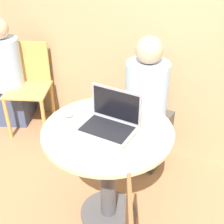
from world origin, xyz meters
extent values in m
plane|color=#9E704C|center=(0.00, 0.00, 0.00)|extent=(12.00, 12.00, 0.00)
cube|color=tan|center=(0.00, 0.95, 1.30)|extent=(7.00, 0.05, 2.60)
cylinder|color=#4C4C51|center=(0.00, 0.00, 0.01)|extent=(0.41, 0.41, 0.02)
cylinder|color=#4C4C51|center=(0.00, 0.00, 0.38)|extent=(0.11, 0.11, 0.72)
cylinder|color=beige|center=(0.00, 0.00, 0.75)|extent=(0.82, 0.82, 0.02)
cube|color=gray|center=(0.01, -0.02, 0.77)|extent=(0.34, 0.24, 0.02)
cube|color=black|center=(0.01, -0.02, 0.79)|extent=(0.30, 0.19, 0.00)
cube|color=gray|center=(0.01, 0.10, 0.89)|extent=(0.34, 0.01, 0.22)
cube|color=black|center=(0.01, 0.09, 0.89)|extent=(0.31, 0.00, 0.19)
cube|color=silver|center=(-0.22, -0.01, 0.77)|extent=(0.07, 0.11, 0.02)
ellipsoid|color=#B2B2B7|center=(-0.30, 0.00, 0.78)|extent=(0.07, 0.05, 0.04)
cube|color=#4C4742|center=(-0.01, 0.78, 0.22)|extent=(0.35, 0.49, 0.44)
cylinder|color=#9EBCE5|center=(-0.02, 0.66, 0.69)|extent=(0.34, 0.34, 0.52)
sphere|color=tan|center=(-0.02, 0.66, 1.06)|extent=(0.21, 0.21, 0.21)
cylinder|color=tan|center=(-1.31, 0.36, 0.22)|extent=(0.04, 0.04, 0.44)
cylinder|color=tan|center=(-0.99, 0.51, 0.22)|extent=(0.04, 0.04, 0.44)
cylinder|color=tan|center=(-1.46, 0.68, 0.22)|extent=(0.04, 0.04, 0.44)
cylinder|color=tan|center=(-1.14, 0.83, 0.22)|extent=(0.04, 0.04, 0.44)
cube|color=tan|center=(-1.23, 0.59, 0.45)|extent=(0.53, 0.53, 0.02)
cube|color=tan|center=(-1.31, 0.77, 0.67)|extent=(0.34, 0.17, 0.41)
cube|color=#3D4766|center=(-1.52, 0.69, 0.21)|extent=(0.46, 0.53, 0.43)
cylinder|color=#9EBCE5|center=(-1.48, 0.59, 0.67)|extent=(0.32, 0.32, 0.49)
camera|label=1|loc=(0.78, -1.37, 1.88)|focal=50.00mm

